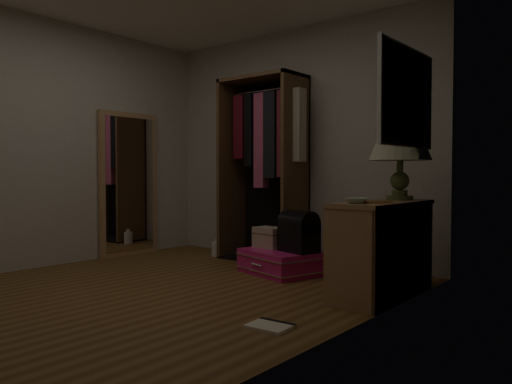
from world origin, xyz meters
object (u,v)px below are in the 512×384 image
console_bookshelf (384,246)px  floor_mirror (129,184)px  train_case (269,237)px  black_bag (299,231)px  table_lamp (400,143)px  white_jug (216,249)px  open_wardrobe (267,152)px  pink_suitcase (280,262)px

console_bookshelf → floor_mirror: (-3.24, -0.04, 0.46)m
train_case → black_bag: (0.38, -0.03, 0.10)m
black_bag → table_lamp: table_lamp is taller
white_jug → console_bookshelf: bearing=-13.1°
train_case → black_bag: black_bag is taller
open_wardrobe → white_jug: 1.30m
console_bookshelf → black_bag: bearing=167.4°
train_case → table_lamp: table_lamp is taller
floor_mirror → white_jug: floor_mirror is taller
console_bookshelf → pink_suitcase: 1.21m
open_wardrobe → train_case: open_wardrobe is taller
pink_suitcase → black_bag: (0.20, 0.04, 0.32)m
open_wardrobe → console_bookshelf: bearing=-22.7°
open_wardrobe → train_case: (0.41, -0.48, -0.89)m
white_jug → open_wardrobe: bearing=16.3°
console_bookshelf → white_jug: bearing=166.9°
train_case → black_bag: 0.39m
open_wardrobe → black_bag: 1.23m
black_bag → white_jug: (-1.40, 0.34, -0.35)m
open_wardrobe → white_jug: bearing=-163.7°
train_case → white_jug: 1.09m
floor_mirror → console_bookshelf: bearing=0.7°
train_case → white_jug: bearing=172.0°
train_case → white_jug: train_case is taller
console_bookshelf → white_jug: (-2.36, 0.55, -0.31)m
pink_suitcase → white_jug: 1.26m
open_wardrobe → floor_mirror: open_wardrobe is taller
pink_suitcase → table_lamp: table_lamp is taller
console_bookshelf → black_bag: (-0.96, 0.21, 0.04)m
black_bag → console_bookshelf: bearing=3.9°
open_wardrobe → floor_mirror: 1.72m
open_wardrobe → pink_suitcase: (0.59, -0.55, -1.11)m
train_case → table_lamp: bearing=10.1°
pink_suitcase → table_lamp: 1.61m
console_bookshelf → train_case: 1.36m
floor_mirror → white_jug: size_ratio=8.49×
open_wardrobe → white_jug: open_wardrobe is taller
pink_suitcase → train_case: 0.29m
open_wardrobe → black_bag: size_ratio=4.93×
floor_mirror → black_bag: floor_mirror is taller
console_bookshelf → floor_mirror: bearing=-179.3°
floor_mirror → black_bag: size_ratio=4.09×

